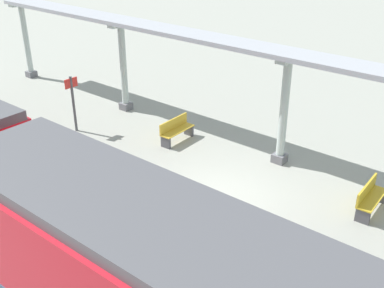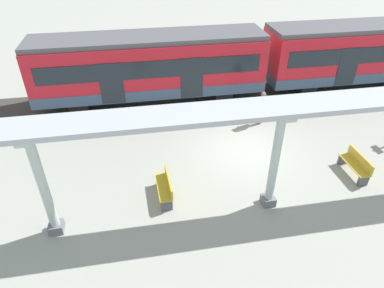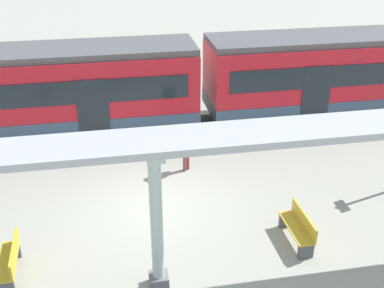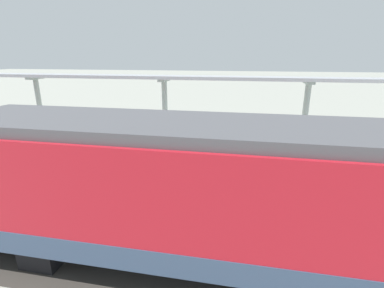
{
  "view_description": "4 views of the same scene",
  "coord_description": "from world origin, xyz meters",
  "px_view_note": "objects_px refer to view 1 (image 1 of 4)",
  "views": [
    {
      "loc": [
        -9.74,
        -6.89,
        7.84
      ],
      "look_at": [
        0.45,
        1.34,
        1.27
      ],
      "focal_mm": 44.48,
      "sensor_mm": 36.0,
      "label": 1
    },
    {
      "loc": [
        11.25,
        -4.33,
        8.35
      ],
      "look_at": [
        1.38,
        -2.58,
        1.53
      ],
      "focal_mm": 31.96,
      "sensor_mm": 36.0,
      "label": 2
    },
    {
      "loc": [
        11.77,
        -1.02,
        8.08
      ],
      "look_at": [
        0.35,
        1.07,
        2.16
      ],
      "focal_mm": 44.79,
      "sensor_mm": 36.0,
      "label": 3
    },
    {
      "loc": [
        -10.92,
        -4.47,
        4.78
      ],
      "look_at": [
        -0.28,
        -2.39,
        1.4
      ],
      "focal_mm": 26.41,
      "sensor_mm": 36.0,
      "label": 4
    }
  ],
  "objects_px": {
    "canopy_pillar_third": "(284,111)",
    "platform_info_sign": "(73,99)",
    "bench_mid_platform": "(370,197)",
    "passenger_waiting_near_edge": "(138,183)",
    "canopy_pillar_fourth": "(123,67)",
    "bench_near_end": "(176,130)",
    "canopy_pillar_fifth": "(26,41)"
  },
  "relations": [
    {
      "from": "bench_near_end",
      "to": "canopy_pillar_fifth",
      "type": "bearing_deg",
      "value": 84.78
    },
    {
      "from": "canopy_pillar_fourth",
      "to": "bench_near_end",
      "type": "distance_m",
      "value": 4.06
    },
    {
      "from": "canopy_pillar_fifth",
      "to": "passenger_waiting_near_edge",
      "type": "height_order",
      "value": "canopy_pillar_fifth"
    },
    {
      "from": "canopy_pillar_third",
      "to": "passenger_waiting_near_edge",
      "type": "height_order",
      "value": "canopy_pillar_third"
    },
    {
      "from": "canopy_pillar_fourth",
      "to": "canopy_pillar_fifth",
      "type": "relative_size",
      "value": 1.0
    },
    {
      "from": "canopy_pillar_third",
      "to": "canopy_pillar_fourth",
      "type": "bearing_deg",
      "value": 90.0
    },
    {
      "from": "bench_near_end",
      "to": "platform_info_sign",
      "type": "xyz_separation_m",
      "value": [
        -1.77,
        3.6,
        0.89
      ]
    },
    {
      "from": "platform_info_sign",
      "to": "passenger_waiting_near_edge",
      "type": "bearing_deg",
      "value": -112.83
    },
    {
      "from": "passenger_waiting_near_edge",
      "to": "bench_mid_platform",
      "type": "bearing_deg",
      "value": -49.51
    },
    {
      "from": "platform_info_sign",
      "to": "bench_mid_platform",
      "type": "bearing_deg",
      "value": -80.74
    },
    {
      "from": "canopy_pillar_fourth",
      "to": "canopy_pillar_fifth",
      "type": "distance_m",
      "value": 6.93
    },
    {
      "from": "canopy_pillar_fourth",
      "to": "passenger_waiting_near_edge",
      "type": "relative_size",
      "value": 2.23
    },
    {
      "from": "canopy_pillar_third",
      "to": "bench_mid_platform",
      "type": "distance_m",
      "value": 3.83
    },
    {
      "from": "canopy_pillar_fifth",
      "to": "bench_mid_platform",
      "type": "relative_size",
      "value": 2.43
    },
    {
      "from": "bench_mid_platform",
      "to": "canopy_pillar_fourth",
      "type": "bearing_deg",
      "value": 84.93
    },
    {
      "from": "bench_mid_platform",
      "to": "bench_near_end",
      "type": "bearing_deg",
      "value": 90.0
    },
    {
      "from": "canopy_pillar_fifth",
      "to": "bench_mid_platform",
      "type": "bearing_deg",
      "value": -93.1
    },
    {
      "from": "platform_info_sign",
      "to": "passenger_waiting_near_edge",
      "type": "distance_m",
      "value": 6.38
    },
    {
      "from": "bench_near_end",
      "to": "platform_info_sign",
      "type": "relative_size",
      "value": 0.69
    },
    {
      "from": "canopy_pillar_fifth",
      "to": "bench_near_end",
      "type": "xyz_separation_m",
      "value": [
        -0.97,
        -10.6,
        -1.43
      ]
    },
    {
      "from": "canopy_pillar_third",
      "to": "bench_near_end",
      "type": "height_order",
      "value": "canopy_pillar_third"
    },
    {
      "from": "canopy_pillar_third",
      "to": "platform_info_sign",
      "type": "bearing_deg",
      "value": 110.24
    },
    {
      "from": "bench_mid_platform",
      "to": "canopy_pillar_fifth",
      "type": "bearing_deg",
      "value": 86.9
    },
    {
      "from": "canopy_pillar_fourth",
      "to": "canopy_pillar_fifth",
      "type": "height_order",
      "value": "same"
    },
    {
      "from": "canopy_pillar_third",
      "to": "canopy_pillar_fifth",
      "type": "height_order",
      "value": "same"
    },
    {
      "from": "bench_mid_platform",
      "to": "passenger_waiting_near_edge",
      "type": "xyz_separation_m",
      "value": [
        -4.24,
        4.97,
        0.59
      ]
    },
    {
      "from": "bench_near_end",
      "to": "bench_mid_platform",
      "type": "distance_m",
      "value": 7.24
    },
    {
      "from": "canopy_pillar_third",
      "to": "canopy_pillar_fifth",
      "type": "xyz_separation_m",
      "value": [
        0.0,
        14.41,
        0.0
      ]
    },
    {
      "from": "canopy_pillar_fourth",
      "to": "platform_info_sign",
      "type": "xyz_separation_m",
      "value": [
        -2.73,
        -0.07,
        -0.54
      ]
    },
    {
      "from": "bench_mid_platform",
      "to": "platform_info_sign",
      "type": "distance_m",
      "value": 11.02
    },
    {
      "from": "canopy_pillar_fourth",
      "to": "bench_near_end",
      "type": "relative_size",
      "value": 2.44
    },
    {
      "from": "canopy_pillar_third",
      "to": "platform_info_sign",
      "type": "xyz_separation_m",
      "value": [
        -2.73,
        7.42,
        -0.54
      ]
    }
  ]
}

